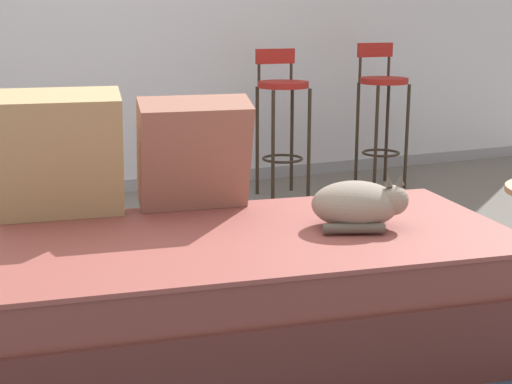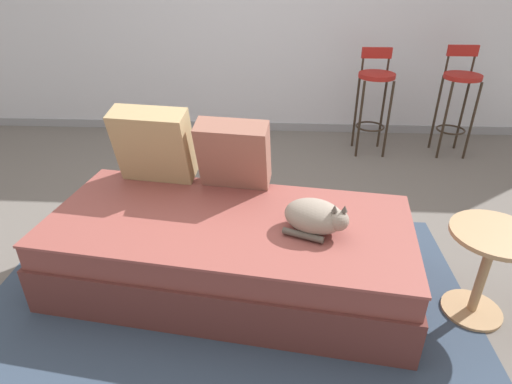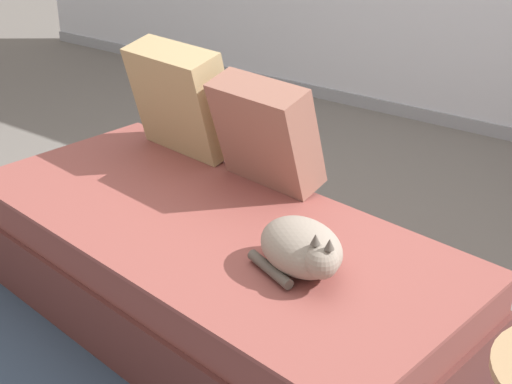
{
  "view_description": "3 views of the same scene",
  "coord_description": "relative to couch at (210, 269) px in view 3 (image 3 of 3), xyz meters",
  "views": [
    {
      "loc": [
        -0.85,
        -2.66,
        1.2
      ],
      "look_at": [
        0.15,
        -0.3,
        0.57
      ],
      "focal_mm": 50.0,
      "sensor_mm": 36.0,
      "label": 1
    },
    {
      "loc": [
        0.26,
        -2.41,
        1.73
      ],
      "look_at": [
        0.15,
        -0.3,
        0.57
      ],
      "focal_mm": 30.0,
      "sensor_mm": 36.0,
      "label": 2
    },
    {
      "loc": [
        1.53,
        -2.19,
        1.72
      ],
      "look_at": [
        0.15,
        -0.3,
        0.57
      ],
      "focal_mm": 50.0,
      "sensor_mm": 36.0,
      "label": 3
    }
  ],
  "objects": [
    {
      "name": "couch",
      "position": [
        0.0,
        0.0,
        0.0
      ],
      "size": [
        2.16,
        1.21,
        0.45
      ],
      "color": "brown",
      "rests_on": "ground"
    },
    {
      "name": "ground_plane",
      "position": [
        0.0,
        0.4,
        -0.23
      ],
      "size": [
        16.0,
        16.0,
        0.0
      ],
      "primitive_type": "plane",
      "color": "#66605B",
      "rests_on": "ground"
    },
    {
      "name": "wall_baseboard_trim",
      "position": [
        0.0,
        2.6,
        -0.18
      ],
      "size": [
        8.0,
        0.02,
        0.09
      ],
      "primitive_type": "cube",
      "color": "gray",
      "rests_on": "ground"
    },
    {
      "name": "area_rug",
      "position": [
        0.0,
        -0.3,
        -0.22
      ],
      "size": [
        2.76,
        2.04,
        0.01
      ],
      "primitive_type": "cube",
      "color": "#334256",
      "rests_on": "ground"
    },
    {
      "name": "throw_pillow_middle",
      "position": [
        -0.0,
        0.37,
        0.45
      ],
      "size": [
        0.46,
        0.33,
        0.46
      ],
      "color": "#936051",
      "rests_on": "couch"
    },
    {
      "name": "cat",
      "position": [
        0.48,
        -0.09,
        0.31
      ],
      "size": [
        0.39,
        0.34,
        0.2
      ],
      "color": "gray",
      "rests_on": "couch"
    },
    {
      "name": "throw_pillow_corner",
      "position": [
        -0.51,
        0.44,
        0.47
      ],
      "size": [
        0.5,
        0.34,
        0.5
      ],
      "color": "tan",
      "rests_on": "couch"
    }
  ]
}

